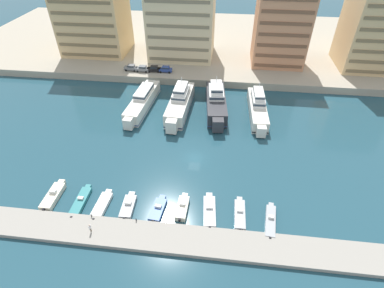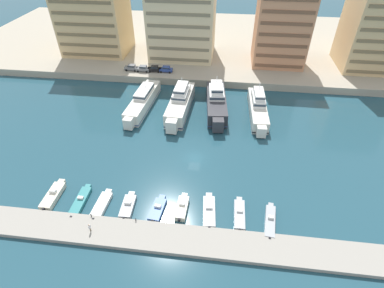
{
  "view_description": "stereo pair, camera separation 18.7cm",
  "coord_description": "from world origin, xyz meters",
  "px_view_note": "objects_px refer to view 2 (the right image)",
  "views": [
    {
      "loc": [
        5.1,
        -47.58,
        41.87
      ],
      "look_at": [
        -0.68,
        1.47,
        2.5
      ],
      "focal_mm": 28.0,
      "sensor_mm": 36.0,
      "label": 1
    },
    {
      "loc": [
        5.29,
        -47.56,
        41.87
      ],
      "look_at": [
        -0.68,
        1.47,
        2.5
      ],
      "focal_mm": 28.0,
      "sensor_mm": 36.0,
      "label": 2
    }
  ],
  "objects_px": {
    "yacht_ivory_far_left": "(143,101)",
    "motorboat_grey_far_right": "(270,221)",
    "car_grey_far_left": "(131,67)",
    "motorboat_cream_center_right": "(182,207)",
    "yacht_ivory_center_left": "(258,107)",
    "car_blue_center_left": "(166,69)",
    "motorboat_blue_center": "(158,209)",
    "yacht_ivory_left": "(180,103)",
    "motorboat_white_mid_left": "(102,205)",
    "motorboat_teal_left": "(80,201)",
    "motorboat_grey_center_left": "(128,206)",
    "pedestrian_near_edge": "(90,227)",
    "motorboat_grey_right": "(239,214)",
    "car_black_mid_left": "(154,69)",
    "yacht_charcoal_mid_left": "(216,102)",
    "motorboat_cream_far_left": "(53,195)",
    "car_grey_left": "(143,68)",
    "motorboat_grey_mid_right": "(209,211)"
  },
  "relations": [
    {
      "from": "yacht_ivory_far_left",
      "to": "motorboat_grey_far_right",
      "type": "distance_m",
      "value": 45.37
    },
    {
      "from": "motorboat_grey_far_right",
      "to": "car_grey_far_left",
      "type": "bearing_deg",
      "value": 126.82
    },
    {
      "from": "motorboat_cream_center_right",
      "to": "yacht_ivory_center_left",
      "type": "bearing_deg",
      "value": 66.11
    },
    {
      "from": "yacht_ivory_center_left",
      "to": "car_blue_center_left",
      "type": "relative_size",
      "value": 4.94
    },
    {
      "from": "motorboat_blue_center",
      "to": "yacht_ivory_left",
      "type": "bearing_deg",
      "value": 91.71
    },
    {
      "from": "motorboat_white_mid_left",
      "to": "motorboat_teal_left",
      "type": "bearing_deg",
      "value": 174.89
    },
    {
      "from": "motorboat_white_mid_left",
      "to": "motorboat_grey_center_left",
      "type": "relative_size",
      "value": 1.15
    },
    {
      "from": "car_blue_center_left",
      "to": "pedestrian_near_edge",
      "type": "bearing_deg",
      "value": -91.62
    },
    {
      "from": "car_grey_far_left",
      "to": "motorboat_teal_left",
      "type": "bearing_deg",
      "value": -84.7
    },
    {
      "from": "motorboat_grey_right",
      "to": "yacht_ivory_left",
      "type": "bearing_deg",
      "value": 115.26
    },
    {
      "from": "yacht_ivory_center_left",
      "to": "motorboat_teal_left",
      "type": "xyz_separation_m",
      "value": [
        -32.89,
        -33.44,
        -1.74
      ]
    },
    {
      "from": "motorboat_teal_left",
      "to": "car_grey_far_left",
      "type": "relative_size",
      "value": 1.89
    },
    {
      "from": "yacht_ivory_far_left",
      "to": "car_black_mid_left",
      "type": "distance_m",
      "value": 17.29
    },
    {
      "from": "motorboat_white_mid_left",
      "to": "motorboat_cream_center_right",
      "type": "bearing_deg",
      "value": 4.1
    },
    {
      "from": "car_black_mid_left",
      "to": "car_grey_far_left",
      "type": "bearing_deg",
      "value": 179.89
    },
    {
      "from": "motorboat_cream_center_right",
      "to": "car_grey_far_left",
      "type": "xyz_separation_m",
      "value": [
        -23.07,
        49.96,
        2.57
      ]
    },
    {
      "from": "motorboat_cream_center_right",
      "to": "motorboat_grey_right",
      "type": "xyz_separation_m",
      "value": [
        10.0,
        -0.07,
        -0.17
      ]
    },
    {
      "from": "yacht_charcoal_mid_left",
      "to": "motorboat_grey_center_left",
      "type": "relative_size",
      "value": 3.39
    },
    {
      "from": "motorboat_grey_center_left",
      "to": "motorboat_cream_far_left",
      "type": "bearing_deg",
      "value": 177.19
    },
    {
      "from": "yacht_ivory_center_left",
      "to": "car_black_mid_left",
      "type": "bearing_deg",
      "value": 150.54
    },
    {
      "from": "motorboat_blue_center",
      "to": "motorboat_grey_far_right",
      "type": "xyz_separation_m",
      "value": [
        19.31,
        -0.32,
        0.06
      ]
    },
    {
      "from": "motorboat_grey_center_left",
      "to": "motorboat_grey_far_right",
      "type": "bearing_deg",
      "value": -0.79
    },
    {
      "from": "yacht_ivory_left",
      "to": "motorboat_grey_right",
      "type": "xyz_separation_m",
      "value": [
        15.19,
        -32.2,
        -2.02
      ]
    },
    {
      "from": "car_black_mid_left",
      "to": "motorboat_blue_center",
      "type": "bearing_deg",
      "value": -77.05
    },
    {
      "from": "motorboat_grey_right",
      "to": "car_blue_center_left",
      "type": "bearing_deg",
      "value": 114.0
    },
    {
      "from": "motorboat_cream_far_left",
      "to": "car_blue_center_left",
      "type": "distance_m",
      "value": 51.36
    },
    {
      "from": "pedestrian_near_edge",
      "to": "motorboat_cream_far_left",
      "type": "bearing_deg",
      "value": 145.7
    },
    {
      "from": "car_grey_left",
      "to": "car_blue_center_left",
      "type": "relative_size",
      "value": 1.0
    },
    {
      "from": "motorboat_grey_mid_right",
      "to": "yacht_ivory_left",
      "type": "bearing_deg",
      "value": 107.19
    },
    {
      "from": "yacht_charcoal_mid_left",
      "to": "car_blue_center_left",
      "type": "xyz_separation_m",
      "value": [
        -16.28,
        16.3,
        0.74
      ]
    },
    {
      "from": "motorboat_teal_left",
      "to": "car_grey_left",
      "type": "bearing_deg",
      "value": 91.15
    },
    {
      "from": "yacht_ivory_far_left",
      "to": "car_grey_far_left",
      "type": "xyz_separation_m",
      "value": [
        -7.85,
        17.24,
        1.26
      ]
    },
    {
      "from": "motorboat_grey_center_left",
      "to": "motorboat_grey_mid_right",
      "type": "bearing_deg",
      "value": 2.68
    },
    {
      "from": "yacht_charcoal_mid_left",
      "to": "motorboat_white_mid_left",
      "type": "xyz_separation_m",
      "value": [
        -18.25,
        -34.74,
        -2.01
      ]
    },
    {
      "from": "yacht_ivory_far_left",
      "to": "car_black_mid_left",
      "type": "height_order",
      "value": "yacht_ivory_far_left"
    },
    {
      "from": "yacht_ivory_left",
      "to": "car_grey_left",
      "type": "relative_size",
      "value": 5.13
    },
    {
      "from": "motorboat_white_mid_left",
      "to": "car_grey_left",
      "type": "xyz_separation_m",
      "value": [
        -5.1,
        50.66,
        2.75
      ]
    },
    {
      "from": "motorboat_cream_center_right",
      "to": "motorboat_blue_center",
      "type": "bearing_deg",
      "value": -170.7
    },
    {
      "from": "motorboat_grey_mid_right",
      "to": "motorboat_grey_far_right",
      "type": "distance_m",
      "value": 10.4
    },
    {
      "from": "motorboat_blue_center",
      "to": "car_grey_left",
      "type": "relative_size",
      "value": 1.47
    },
    {
      "from": "car_grey_far_left",
      "to": "yacht_charcoal_mid_left",
      "type": "bearing_deg",
      "value": -31.0
    },
    {
      "from": "yacht_ivory_left",
      "to": "car_black_mid_left",
      "type": "height_order",
      "value": "yacht_ivory_left"
    },
    {
      "from": "car_black_mid_left",
      "to": "motorboat_grey_center_left",
      "type": "bearing_deg",
      "value": -82.9
    },
    {
      "from": "yacht_ivory_far_left",
      "to": "motorboat_cream_far_left",
      "type": "xyz_separation_m",
      "value": [
        -8.57,
        -32.69,
        -1.34
      ]
    },
    {
      "from": "motorboat_grey_mid_right",
      "to": "car_black_mid_left",
      "type": "distance_m",
      "value": 54.1
    },
    {
      "from": "motorboat_grey_mid_right",
      "to": "car_grey_left",
      "type": "height_order",
      "value": "car_grey_left"
    },
    {
      "from": "motorboat_grey_center_left",
      "to": "motorboat_teal_left",
      "type": "bearing_deg",
      "value": 179.9
    },
    {
      "from": "motorboat_grey_center_left",
      "to": "motorboat_grey_mid_right",
      "type": "height_order",
      "value": "motorboat_grey_center_left"
    },
    {
      "from": "car_blue_center_left",
      "to": "car_grey_far_left",
      "type": "bearing_deg",
      "value": -179.67
    },
    {
      "from": "motorboat_cream_center_right",
      "to": "motorboat_white_mid_left",
      "type": "bearing_deg",
      "value": -175.9
    }
  ]
}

